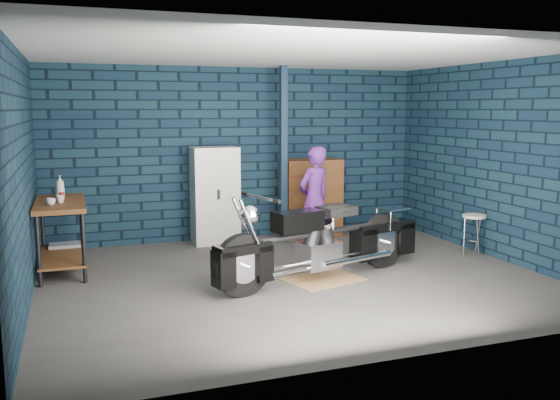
# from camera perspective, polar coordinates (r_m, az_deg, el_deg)

# --- Properties ---
(ground) EXTENTS (6.00, 6.00, 0.00)m
(ground) POSITION_cam_1_polar(r_m,az_deg,el_deg) (7.33, 1.42, -7.54)
(ground) COLOR #494644
(ground) RESTS_ON ground
(room_walls) EXTENTS (6.02, 5.01, 2.71)m
(room_walls) POSITION_cam_1_polar(r_m,az_deg,el_deg) (7.56, -0.02, 7.59)
(room_walls) COLOR #0E1F31
(room_walls) RESTS_ON ground
(support_post) EXTENTS (0.10, 0.10, 2.70)m
(support_post) POSITION_cam_1_polar(r_m,az_deg,el_deg) (9.09, 0.33, 4.31)
(support_post) COLOR #13273B
(support_post) RESTS_ON ground
(workbench) EXTENTS (0.60, 1.40, 0.91)m
(workbench) POSITION_cam_1_polar(r_m,az_deg,el_deg) (8.01, -20.25, -3.33)
(workbench) COLOR brown
(workbench) RESTS_ON ground
(drip_mat) EXTENTS (1.03, 0.87, 0.01)m
(drip_mat) POSITION_cam_1_polar(r_m,az_deg,el_deg) (7.30, 4.12, -7.60)
(drip_mat) COLOR olive
(drip_mat) RESTS_ON ground
(motorcycle) EXTENTS (2.61, 1.33, 1.11)m
(motorcycle) POSITION_cam_1_polar(r_m,az_deg,el_deg) (7.16, 4.17, -3.37)
(motorcycle) COLOR black
(motorcycle) RESTS_ON ground
(person) EXTENTS (0.66, 0.56, 1.53)m
(person) POSITION_cam_1_polar(r_m,az_deg,el_deg) (8.53, 3.31, 0.05)
(person) COLOR #541F77
(person) RESTS_ON ground
(storage_bin) EXTENTS (0.41, 0.29, 0.25)m
(storage_bin) POSITION_cam_1_polar(r_m,az_deg,el_deg) (8.57, -19.97, -4.79)
(storage_bin) COLOR gray
(storage_bin) RESTS_ON ground
(locker) EXTENTS (0.69, 0.49, 1.48)m
(locker) POSITION_cam_1_polar(r_m,az_deg,el_deg) (9.14, -6.28, 0.44)
(locker) COLOR silver
(locker) RESTS_ON ground
(tool_chest) EXTENTS (0.94, 0.52, 1.25)m
(tool_chest) POSITION_cam_1_polar(r_m,az_deg,el_deg) (9.64, 3.02, 0.22)
(tool_chest) COLOR brown
(tool_chest) RESTS_ON ground
(shop_stool) EXTENTS (0.42, 0.42, 0.59)m
(shop_stool) POSITION_cam_1_polar(r_m,az_deg,el_deg) (8.79, 18.12, -3.24)
(shop_stool) COLOR beige
(shop_stool) RESTS_ON ground
(cup_a) EXTENTS (0.12, 0.12, 0.09)m
(cup_a) POSITION_cam_1_polar(r_m,az_deg,el_deg) (7.65, -21.20, -0.14)
(cup_a) COLOR beige
(cup_a) RESTS_ON workbench
(cup_b) EXTENTS (0.12, 0.12, 0.09)m
(cup_b) POSITION_cam_1_polar(r_m,az_deg,el_deg) (7.78, -20.39, 0.08)
(cup_b) COLOR beige
(cup_b) RESTS_ON workbench
(mug_red) EXTENTS (0.08, 0.08, 0.10)m
(mug_red) POSITION_cam_1_polar(r_m,az_deg,el_deg) (8.05, -20.26, 0.37)
(mug_red) COLOR #A32415
(mug_red) RESTS_ON workbench
(bottle) EXTENTS (0.14, 0.14, 0.29)m
(bottle) POSITION_cam_1_polar(r_m,az_deg,el_deg) (8.29, -20.41, 1.26)
(bottle) COLOR gray
(bottle) RESTS_ON workbench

